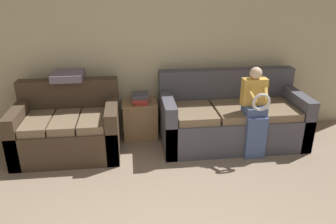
{
  "coord_description": "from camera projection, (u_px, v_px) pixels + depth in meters",
  "views": [
    {
      "loc": [
        -0.31,
        -1.83,
        2.26
      ],
      "look_at": [
        0.13,
        1.79,
        0.78
      ],
      "focal_mm": 35.0,
      "sensor_mm": 36.0,
      "label": 1
    }
  ],
  "objects": [
    {
      "name": "book_stack",
      "position": [
        140.0,
        98.0,
        4.84
      ],
      "size": [
        0.25,
        0.33,
        0.14
      ],
      "color": "#BC3833",
      "rests_on": "side_shelf"
    },
    {
      "name": "side_shelf",
      "position": [
        140.0,
        119.0,
        4.97
      ],
      "size": [
        0.53,
        0.41,
        0.56
      ],
      "color": "#9E7A51",
      "rests_on": "ground_plane"
    },
    {
      "name": "couch_main",
      "position": [
        231.0,
        119.0,
        4.81
      ],
      "size": [
        2.05,
        0.97,
        1.02
      ],
      "color": "#4C4C56",
      "rests_on": "ground_plane"
    },
    {
      "name": "couch_side",
      "position": [
        69.0,
        129.0,
        4.51
      ],
      "size": [
        1.38,
        0.94,
        0.96
      ],
      "color": "#473828",
      "rests_on": "ground_plane"
    },
    {
      "name": "wall_back",
      "position": [
        150.0,
        51.0,
        4.85
      ],
      "size": [
        6.87,
        0.06,
        2.55
      ],
      "color": "beige",
      "rests_on": "ground_plane"
    },
    {
      "name": "throw_pillow",
      "position": [
        68.0,
        76.0,
        4.56
      ],
      "size": [
        0.42,
        0.42,
        0.1
      ],
      "color": "slate",
      "rests_on": "couch_side"
    },
    {
      "name": "child_left_seated",
      "position": [
        255.0,
        109.0,
        4.33
      ],
      "size": [
        0.33,
        0.37,
        1.21
      ],
      "color": "#475B8E",
      "rests_on": "ground_plane"
    }
  ]
}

